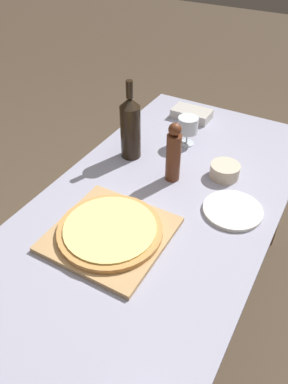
{
  "coord_description": "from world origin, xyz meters",
  "views": [
    {
      "loc": [
        0.47,
        -0.87,
        1.66
      ],
      "look_at": [
        -0.04,
        0.03,
        0.81
      ],
      "focal_mm": 35.0,
      "sensor_mm": 36.0,
      "label": 1
    }
  ],
  "objects_px": {
    "pizza": "(110,230)",
    "small_bowl": "(225,171)",
    "wine_bottle": "(130,127)",
    "pepper_mill": "(173,154)",
    "wine_glass": "(188,126)"
  },
  "relations": [
    {
      "from": "pepper_mill",
      "to": "wine_glass",
      "type": "relative_size",
      "value": 1.89
    },
    {
      "from": "pepper_mill",
      "to": "small_bowl",
      "type": "height_order",
      "value": "pepper_mill"
    },
    {
      "from": "pizza",
      "to": "small_bowl",
      "type": "height_order",
      "value": "small_bowl"
    },
    {
      "from": "wine_glass",
      "to": "pepper_mill",
      "type": "bearing_deg",
      "value": -77.65
    },
    {
      "from": "small_bowl",
      "to": "pizza",
      "type": "bearing_deg",
      "value": -113.17
    },
    {
      "from": "pizza",
      "to": "wine_bottle",
      "type": "bearing_deg",
      "value": 112.85
    },
    {
      "from": "wine_bottle",
      "to": "small_bowl",
      "type": "xyz_separation_m",
      "value": [
        0.4,
        0.06,
        -0.11
      ]
    },
    {
      "from": "pepper_mill",
      "to": "pizza",
      "type": "bearing_deg",
      "value": -95.73
    },
    {
      "from": "wine_glass",
      "to": "pizza",
      "type": "bearing_deg",
      "value": -88.32
    },
    {
      "from": "pizza",
      "to": "wine_bottle",
      "type": "xyz_separation_m",
      "value": [
        -0.19,
        0.45,
        0.11
      ]
    },
    {
      "from": "pizza",
      "to": "pepper_mill",
      "type": "xyz_separation_m",
      "value": [
        0.04,
        0.39,
        0.09
      ]
    },
    {
      "from": "small_bowl",
      "to": "wine_glass",
      "type": "bearing_deg",
      "value": 147.43
    },
    {
      "from": "pepper_mill",
      "to": "wine_glass",
      "type": "height_order",
      "value": "pepper_mill"
    },
    {
      "from": "wine_bottle",
      "to": "small_bowl",
      "type": "height_order",
      "value": "wine_bottle"
    },
    {
      "from": "pizza",
      "to": "wine_glass",
      "type": "bearing_deg",
      "value": 91.68
    }
  ]
}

